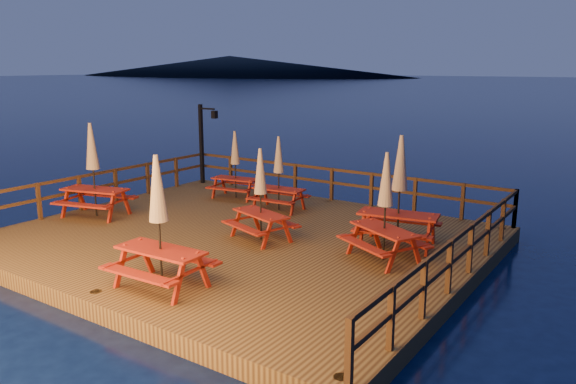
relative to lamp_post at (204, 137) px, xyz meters
The scene contains 13 objects.
ground 7.39m from the lamp_post, 40.16° to the right, with size 500.00×500.00×0.00m, color black.
deck 7.33m from the lamp_post, 40.16° to the right, with size 12.00×10.00×0.40m, color #3F2814.
deck_piles 7.48m from the lamp_post, 40.16° to the right, with size 11.44×9.44×1.40m.
railing 6.15m from the lamp_post, 27.22° to the right, with size 11.80×9.75×1.10m.
lamp_post is the anchor object (origin of this frame).
headland_left 241.46m from the lamp_post, 129.82° to the left, with size 180.00×84.00×9.00m, color black.
picnic_table_0 7.57m from the lamp_post, 36.74° to the right, with size 2.01×1.82×2.39m.
picnic_table_1 10.39m from the lamp_post, 52.48° to the right, with size 1.97×1.64×2.73m.
picnic_table_2 10.24m from the lamp_post, 24.02° to the right, with size 2.24×2.10×2.53m.
picnic_table_3 2.86m from the lamp_post, 26.14° to the right, with size 1.79×1.55×2.28m.
picnic_table_4 5.02m from the lamp_post, 20.56° to the right, with size 1.73×1.47×2.31m.
picnic_table_5 9.67m from the lamp_post, 18.09° to the right, with size 2.21×1.93×2.79m.
picnic_table_6 5.48m from the lamp_post, 84.15° to the right, with size 2.31×2.06×2.79m.
Camera 1 is at (9.10, -11.12, 4.83)m, focal length 35.00 mm.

